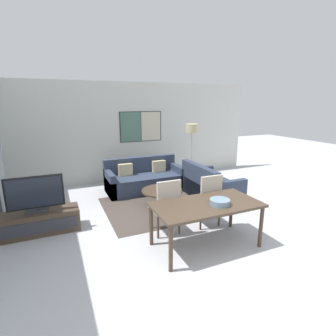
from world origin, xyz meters
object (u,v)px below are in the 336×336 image
Objects in this scene: sofa_side at (209,187)px; coffee_table at (162,194)px; dining_chair_left at (166,204)px; fruit_bowl at (220,202)px; floor_lamp at (192,134)px; sofa_main at (144,180)px; tv_console at (39,222)px; dining_chair_centre at (207,198)px; dining_table at (206,208)px; television at (35,195)px.

sofa_side is 1.67× the size of coffee_table.
sofa_side is 2.05m from dining_chair_left.
floor_lamp is (1.19, 3.05, 0.65)m from fruit_bowl.
coffee_table is at bearing -90.00° from sofa_main.
dining_chair_centre reaches higher than tv_console.
sofa_side is 1.23m from coffee_table.
dining_chair_centre is (0.40, -1.20, 0.26)m from coffee_table.
dining_table is at bearing 141.18° from fruit_bowl.
dining_chair_centre is 0.81m from fruit_bowl.
television reaches higher than tv_console.
coffee_table is (-0.00, -1.23, 0.01)m from sofa_main.
dining_table is at bearing -114.65° from floor_lamp.
tv_console is 2.27m from dining_chair_left.
television reaches higher than coffee_table.
fruit_bowl reaches higher than tv_console.
sofa_main is at bearing 31.39° from tv_console.
coffee_table is 0.53× the size of dining_table.
tv_console is 0.80× the size of floor_lamp.
tv_console is at bearing 161.79° from dining_chair_centre.
tv_console is 3.70m from sofa_side.
tv_console is at bearing -90.00° from television.
floor_lamp is (1.34, 1.11, 1.14)m from coffee_table.
tv_console is at bearing 147.28° from fruit_bowl.
dining_chair_left reaches higher than sofa_side.
tv_console is 1.36× the size of dining_chair_centre.
coffee_table is 1.85m from dining_table.
floor_lamp reaches higher than dining_chair_centre.
fruit_bowl is (2.61, -1.68, 0.06)m from television.
fruit_bowl is (0.15, -3.17, 0.50)m from sofa_main.
floor_lamp reaches higher than coffee_table.
television is 0.92× the size of dining_chair_centre.
dining_chair_left is at bearing 126.65° from fruit_bowl.
dining_chair_left is 3.21× the size of fruit_bowl.
dining_chair_left is at bearing 122.82° from dining_table.
television is 2.25m from dining_chair_left.
floor_lamp is (3.79, 1.38, 0.72)m from television.
dining_chair_left is 1.00× the size of dining_chair_centre.
television reaches higher than dining_chair_centre.
tv_console is 4.35× the size of fruit_bowl.
fruit_bowl reaches higher than dining_table.
sofa_side reaches higher than tv_console.
television is 1.03× the size of coffee_table.
dining_chair_left is (2.04, -0.92, 0.35)m from tv_console.
dining_chair_centre is (-0.83, -1.22, 0.27)m from sofa_side.
floor_lamp is at bearing -5.05° from sofa_main.
dining_chair_centre is at bearing -18.23° from television.
sofa_main is 2.46m from dining_chair_left.
floor_lamp is at bearing -5.70° from sofa_side.
coffee_table is at bearing 6.15° from tv_console.
sofa_side is 1.49× the size of dining_chair_centre.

